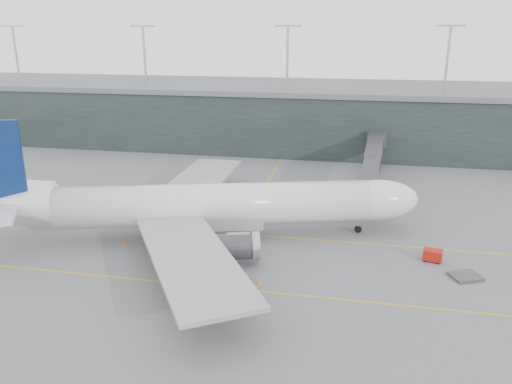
# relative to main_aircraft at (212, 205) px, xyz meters

# --- Properties ---
(ground) EXTENTS (320.00, 320.00, 0.00)m
(ground) POSITION_rel_main_aircraft_xyz_m (-1.98, 5.90, -4.87)
(ground) COLOR #59595E
(ground) RESTS_ON ground
(taxiline_a) EXTENTS (160.00, 0.25, 0.02)m
(taxiline_a) POSITION_rel_main_aircraft_xyz_m (-1.98, 1.90, -4.86)
(taxiline_a) COLOR gold
(taxiline_a) RESTS_ON ground
(taxiline_b) EXTENTS (160.00, 0.25, 0.02)m
(taxiline_b) POSITION_rel_main_aircraft_xyz_m (-1.98, -14.10, -4.86)
(taxiline_b) COLOR gold
(taxiline_b) RESTS_ON ground
(taxiline_lead_main) EXTENTS (0.25, 60.00, 0.02)m
(taxiline_lead_main) POSITION_rel_main_aircraft_xyz_m (3.02, 25.90, -4.86)
(taxiline_lead_main) COLOR gold
(taxiline_lead_main) RESTS_ON ground
(terminal) EXTENTS (240.00, 36.00, 29.00)m
(terminal) POSITION_rel_main_aircraft_xyz_m (-1.98, 63.90, 2.75)
(terminal) COLOR black
(terminal) RESTS_ON ground
(main_aircraft) EXTENTS (60.86, 55.97, 17.34)m
(main_aircraft) POSITION_rel_main_aircraft_xyz_m (0.00, 0.00, 0.00)
(main_aircraft) COLOR silver
(main_aircraft) RESTS_ON ground
(jet_bridge) EXTENTS (6.90, 48.11, 7.32)m
(jet_bridge) POSITION_rel_main_aircraft_xyz_m (22.69, 32.67, 0.62)
(jet_bridge) COLOR #2E2D33
(jet_bridge) RESTS_ON ground
(gse_cart) EXTENTS (2.61, 1.98, 1.59)m
(gse_cart) POSITION_rel_main_aircraft_xyz_m (29.91, -2.08, -3.98)
(gse_cart) COLOR #9F140B
(gse_cart) RESTS_ON ground
(baggage_dolly) EXTENTS (4.28, 3.94, 0.34)m
(baggage_dolly) POSITION_rel_main_aircraft_xyz_m (33.26, -6.04, -4.66)
(baggage_dolly) COLOR #39393E
(baggage_dolly) RESTS_ON ground
(uld_a) EXTENTS (2.41, 2.09, 1.90)m
(uld_a) POSITION_rel_main_aircraft_xyz_m (-7.67, 16.02, -3.87)
(uld_a) COLOR #36373B
(uld_a) RESTS_ON ground
(uld_b) EXTENTS (2.40, 2.17, 1.80)m
(uld_b) POSITION_rel_main_aircraft_xyz_m (-4.86, 17.88, -3.92)
(uld_b) COLOR #36373B
(uld_b) RESTS_ON ground
(uld_c) EXTENTS (2.33, 2.00, 1.87)m
(uld_c) POSITION_rel_main_aircraft_xyz_m (-1.13, 16.06, -3.88)
(uld_c) COLOR #36373B
(uld_c) RESTS_ON ground
(cone_nose) EXTENTS (0.42, 0.42, 0.66)m
(cone_nose) POSITION_rel_main_aircraft_xyz_m (30.42, -1.65, -4.54)
(cone_nose) COLOR #E2440C
(cone_nose) RESTS_ON ground
(cone_wing_stbd) EXTENTS (0.51, 0.51, 0.80)m
(cone_wing_stbd) POSITION_rel_main_aircraft_xyz_m (9.08, -12.33, -4.46)
(cone_wing_stbd) COLOR orange
(cone_wing_stbd) RESTS_ON ground
(cone_wing_port) EXTENTS (0.44, 0.44, 0.71)m
(cone_wing_port) POSITION_rel_main_aircraft_xyz_m (8.27, 15.91, -4.51)
(cone_wing_port) COLOR #E44E0C
(cone_wing_port) RESTS_ON ground
(cone_tail) EXTENTS (0.43, 0.43, 0.68)m
(cone_tail) POSITION_rel_main_aircraft_xyz_m (-11.37, -4.72, -4.53)
(cone_tail) COLOR #F45D0D
(cone_tail) RESTS_ON ground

